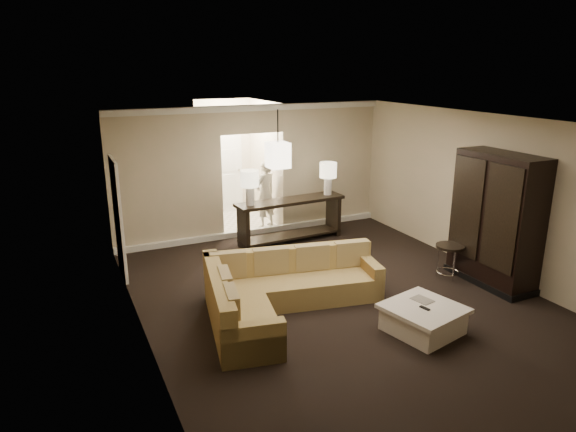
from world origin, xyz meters
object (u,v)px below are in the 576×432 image
person (265,191)px  coffee_table (423,319)px  drink_table (449,254)px  sectional_sofa (278,292)px  armoire (496,222)px  console_table (290,216)px

person → coffee_table: bearing=68.0°
coffee_table → drink_table: size_ratio=1.91×
coffee_table → drink_table: 2.11m
sectional_sofa → armoire: 3.85m
sectional_sofa → console_table: size_ratio=1.29×
sectional_sofa → coffee_table: sectional_sofa is taller
sectional_sofa → person: 4.24m
sectional_sofa → armoire: (3.73, -0.54, 0.74)m
sectional_sofa → drink_table: (3.21, -0.09, 0.11)m
coffee_table → console_table: console_table is taller
coffee_table → sectional_sofa: bearing=138.2°
console_table → coffee_table: bearing=-92.5°
console_table → person: (-0.10, 1.12, 0.32)m
coffee_table → console_table: 4.26m
console_table → person: size_ratio=1.38×
armoire → console_table: bearing=123.0°
sectional_sofa → person: person is taller
sectional_sofa → coffee_table: size_ratio=2.67×
armoire → person: bearing=117.0°
armoire → person: armoire is taller
drink_table → console_table: bearing=119.7°
console_table → armoire: (2.19, -3.37, 0.53)m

